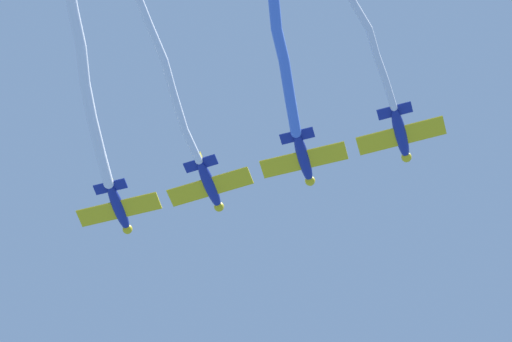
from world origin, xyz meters
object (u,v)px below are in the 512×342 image
object	(u,v)px
airplane_left_wing	(304,159)
airplane_right_wing	(210,185)
airplane_slot	(119,208)
airplane_lead	(401,134)

from	to	relation	value
airplane_left_wing	airplane_right_wing	distance (m)	8.91
airplane_slot	airplane_left_wing	bearing A→B (deg)	-92.11
airplane_right_wing	airplane_slot	size ratio (longest dim) A/B	1.01
airplane_left_wing	airplane_slot	size ratio (longest dim) A/B	1.00
airplane_lead	airplane_left_wing	world-z (taller)	airplane_left_wing
airplane_slot	airplane_lead	bearing A→B (deg)	-92.11
airplane_lead	airplane_right_wing	distance (m)	17.82
airplane_left_wing	airplane_slot	bearing A→B (deg)	87.87
airplane_left_wing	airplane_right_wing	world-z (taller)	airplane_left_wing
airplane_lead	airplane_right_wing	size ratio (longest dim) A/B	0.99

